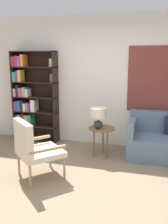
% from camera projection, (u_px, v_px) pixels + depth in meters
% --- Properties ---
extents(ground_plane, '(14.00, 14.00, 0.00)m').
position_uv_depth(ground_plane, '(69.00, 188.00, 3.58)').
color(ground_plane, '#847056').
extents(wall_back, '(6.40, 0.08, 2.70)m').
position_uv_depth(wall_back, '(103.00, 81.00, 5.19)').
color(wall_back, silver).
rests_on(wall_back, ground_plane).
extents(bookshelf, '(1.00, 0.30, 1.97)m').
position_uv_depth(bookshelf, '(30.00, 98.00, 5.53)').
color(bookshelf, black).
rests_on(bookshelf, ground_plane).
extents(armchair, '(0.87, 0.87, 0.93)m').
position_uv_depth(armchair, '(33.00, 146.00, 3.75)').
color(armchair, tan).
rests_on(armchair, ground_plane).
extents(side_table, '(0.49, 0.49, 0.55)m').
position_uv_depth(side_table, '(102.00, 131.00, 4.67)').
color(side_table, brown).
rests_on(side_table, ground_plane).
extents(table_lamp, '(0.30, 0.30, 0.39)m').
position_uv_depth(table_lamp, '(98.00, 115.00, 4.56)').
color(table_lamp, '#2D2D33').
rests_on(table_lamp, side_table).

